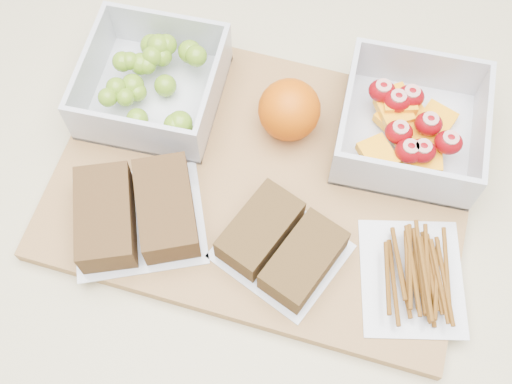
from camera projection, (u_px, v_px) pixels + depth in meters
ground at (258, 365)px, 1.48m from camera, size 4.00×4.00×0.00m
counter at (259, 315)px, 1.07m from camera, size 1.20×0.90×0.90m
cutting_board at (263, 180)px, 0.67m from camera, size 0.44×0.33×0.02m
grape_container at (154, 83)px, 0.68m from camera, size 0.14×0.14×0.06m
fruit_container at (410, 127)px, 0.66m from camera, size 0.14×0.14×0.06m
orange at (289, 110)px, 0.66m from camera, size 0.06×0.06×0.06m
sandwich_bag_left at (136, 213)px, 0.62m from camera, size 0.16×0.15×0.04m
sandwich_bag_center at (282, 245)px, 0.61m from camera, size 0.14×0.14×0.03m
pretzel_bag at (414, 274)px, 0.60m from camera, size 0.12×0.13×0.03m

